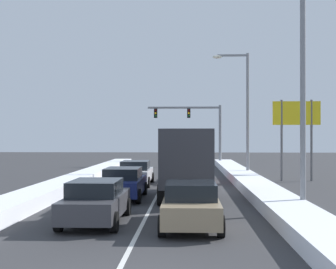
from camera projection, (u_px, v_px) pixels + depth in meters
name	position (u px, v px, depth m)	size (l,w,h in m)	color
ground_plane	(158.00, 194.00, 23.67)	(120.00, 120.00, 0.00)	#333335
lane_stripe_between_right_lane_and_center_lane	(162.00, 186.00, 27.44)	(0.14, 41.53, 0.01)	silver
snow_bank_right_shoulder	(250.00, 182.00, 27.21)	(1.77, 41.53, 0.55)	white
snow_bank_left_shoulder	(75.00, 181.00, 27.67)	(1.73, 41.53, 0.60)	white
sedan_tan_right_lane_nearest	(191.00, 204.00, 15.12)	(2.00, 4.50, 1.51)	#937F60
box_truck_right_lane_second	(186.00, 159.00, 22.19)	(2.53, 7.20, 3.36)	silver
sedan_red_right_lane_third	(189.00, 170.00, 29.96)	(2.00, 4.50, 1.51)	maroon
sedan_charcoal_center_lane_nearest	(96.00, 201.00, 15.82)	(2.00, 4.50, 1.51)	#38383D
sedan_navy_center_lane_second	(123.00, 183.00, 21.91)	(2.00, 4.50, 1.51)	navy
sedan_silver_center_lane_third	(136.00, 173.00, 28.01)	(2.00, 4.50, 1.51)	#B7BABF
traffic_light_gantry	(197.00, 122.00, 46.19)	(7.54, 0.47, 6.20)	slate
street_lamp_right_near	(295.00, 73.00, 17.78)	(2.66, 0.36, 9.36)	gray
street_lamp_right_mid	(243.00, 104.00, 32.87)	(2.66, 0.36, 9.07)	gray
roadside_sign_right	(297.00, 122.00, 30.60)	(3.20, 0.16, 5.50)	#59595B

